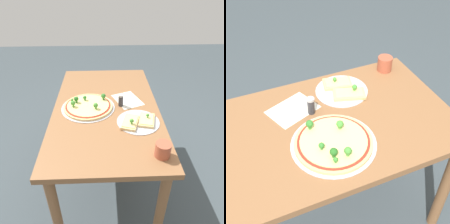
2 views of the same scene
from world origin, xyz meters
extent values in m
plane|color=#3D474C|center=(0.00, 0.00, 0.00)|extent=(8.00, 8.00, 0.00)
cube|color=brown|center=(0.00, 0.00, 0.75)|extent=(1.29, 0.75, 0.04)
cylinder|color=brown|center=(-0.59, -0.31, 0.37)|extent=(0.06, 0.06, 0.73)
cylinder|color=brown|center=(0.59, -0.31, 0.37)|extent=(0.06, 0.06, 0.73)
cylinder|color=brown|center=(-0.59, 0.31, 0.37)|extent=(0.06, 0.06, 0.73)
cylinder|color=brown|center=(0.59, 0.31, 0.37)|extent=(0.06, 0.06, 0.73)
cylinder|color=#B7B7BC|center=(-0.02, 0.13, 0.77)|extent=(0.38, 0.38, 0.00)
cylinder|color=#DBB775|center=(-0.02, 0.13, 0.78)|extent=(0.35, 0.35, 0.01)
cylinder|color=#A82D1E|center=(-0.02, 0.13, 0.79)|extent=(0.32, 0.32, 0.00)
cylinder|color=#EFD684|center=(-0.02, 0.13, 0.79)|extent=(0.30, 0.30, 0.00)
sphere|color=#479338|center=(-0.04, 0.23, 0.82)|extent=(0.03, 0.03, 0.03)
cylinder|color=#51973E|center=(-0.04, 0.23, 0.80)|extent=(0.01, 0.01, 0.01)
sphere|color=#337A2D|center=(0.05, 0.02, 0.82)|extent=(0.03, 0.03, 0.03)
cylinder|color=#3F8136|center=(0.05, 0.02, 0.80)|extent=(0.02, 0.02, 0.02)
sphere|color=#337A2D|center=(0.05, 0.15, 0.81)|extent=(0.03, 0.03, 0.03)
cylinder|color=#3F8136|center=(0.05, 0.15, 0.80)|extent=(0.01, 0.01, 0.01)
sphere|color=#286B23|center=(0.02, 0.21, 0.82)|extent=(0.03, 0.03, 0.03)
cylinder|color=#37742D|center=(0.02, 0.21, 0.80)|extent=(0.02, 0.02, 0.02)
sphere|color=#3D8933|center=(0.02, 0.24, 0.81)|extent=(0.02, 0.02, 0.02)
cylinder|color=#488E3A|center=(0.02, 0.24, 0.79)|extent=(0.01, 0.01, 0.01)
sphere|color=#479338|center=(-0.07, 0.07, 0.82)|extent=(0.03, 0.03, 0.03)
cylinder|color=#51973E|center=(-0.07, 0.07, 0.80)|extent=(0.01, 0.01, 0.01)
cylinder|color=#B7B7BC|center=(-0.21, -0.21, 0.77)|extent=(0.28, 0.28, 0.00)
cube|color=#DBB775|center=(-0.20, -0.26, 0.78)|extent=(0.17, 0.13, 0.02)
cube|color=#EFD684|center=(-0.20, -0.26, 0.79)|extent=(0.14, 0.11, 0.00)
sphere|color=#479338|center=(-0.19, -0.27, 0.81)|extent=(0.02, 0.02, 0.02)
cylinder|color=#51973E|center=(-0.19, -0.27, 0.79)|extent=(0.01, 0.01, 0.01)
cube|color=#DBB775|center=(-0.22, -0.15, 0.78)|extent=(0.19, 0.14, 0.02)
cube|color=#EFD684|center=(-0.22, -0.15, 0.79)|extent=(0.16, 0.12, 0.00)
sphere|color=#479338|center=(-0.26, -0.16, 0.81)|extent=(0.03, 0.03, 0.03)
cylinder|color=#51973E|center=(-0.26, -0.16, 0.80)|extent=(0.01, 0.01, 0.01)
cylinder|color=#AD5138|center=(-0.51, -0.29, 0.81)|extent=(0.08, 0.08, 0.08)
cylinder|color=#333338|center=(0.00, -0.11, 0.80)|extent=(0.04, 0.04, 0.08)
cylinder|color=#B2B2B7|center=(0.00, -0.11, 0.85)|extent=(0.04, 0.04, 0.01)
cube|color=silver|center=(0.08, -0.16, 0.77)|extent=(0.28, 0.24, 0.00)
camera|label=1|loc=(-1.34, 0.01, 1.61)|focal=35.00mm
camera|label=2|loc=(0.33, 0.99, 1.78)|focal=50.00mm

